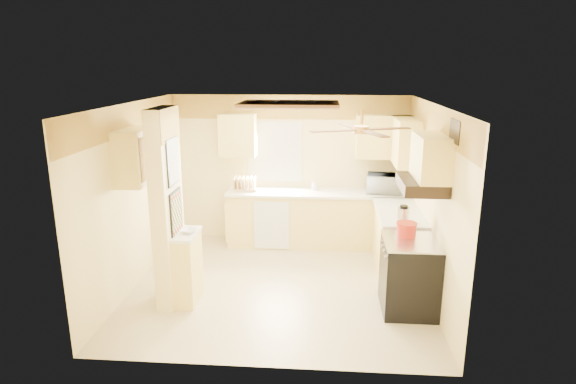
# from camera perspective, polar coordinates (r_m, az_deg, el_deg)

# --- Properties ---
(floor) EXTENTS (4.00, 4.00, 0.00)m
(floor) POSITION_cam_1_polar(r_m,az_deg,el_deg) (6.86, -1.01, -10.93)
(floor) COLOR tan
(floor) RESTS_ON ground
(ceiling) EXTENTS (4.00, 4.00, 0.00)m
(ceiling) POSITION_cam_1_polar(r_m,az_deg,el_deg) (6.19, -1.12, 10.36)
(ceiling) COLOR white
(ceiling) RESTS_ON wall_back
(wall_back) EXTENTS (4.00, 0.00, 4.00)m
(wall_back) POSITION_cam_1_polar(r_m,az_deg,el_deg) (8.25, 0.19, 2.74)
(wall_back) COLOR #F8E197
(wall_back) RESTS_ON floor
(wall_front) EXTENTS (4.00, 0.00, 4.00)m
(wall_front) POSITION_cam_1_polar(r_m,az_deg,el_deg) (4.63, -3.31, -7.24)
(wall_front) COLOR #F8E197
(wall_front) RESTS_ON floor
(wall_left) EXTENTS (0.00, 3.80, 3.80)m
(wall_left) POSITION_cam_1_polar(r_m,az_deg,el_deg) (6.89, -17.85, -0.45)
(wall_left) COLOR #F8E197
(wall_left) RESTS_ON floor
(wall_right) EXTENTS (0.00, 3.80, 3.80)m
(wall_right) POSITION_cam_1_polar(r_m,az_deg,el_deg) (6.54, 16.66, -1.17)
(wall_right) COLOR #F8E197
(wall_right) RESTS_ON floor
(wallpaper_border) EXTENTS (4.00, 0.02, 0.40)m
(wallpaper_border) POSITION_cam_1_polar(r_m,az_deg,el_deg) (8.08, 0.19, 10.01)
(wallpaper_border) COLOR #F3C347
(wallpaper_border) RESTS_ON wall_back
(partition_column) EXTENTS (0.20, 0.70, 2.50)m
(partition_column) POSITION_cam_1_polar(r_m,az_deg,el_deg) (6.18, -14.14, -1.94)
(partition_column) COLOR #F8E197
(partition_column) RESTS_ON floor
(partition_ledge) EXTENTS (0.25, 0.55, 0.90)m
(partition_ledge) POSITION_cam_1_polar(r_m,az_deg,el_deg) (6.38, -11.78, -8.89)
(partition_ledge) COLOR #FFE47D
(partition_ledge) RESTS_ON floor
(ledge_top) EXTENTS (0.28, 0.58, 0.04)m
(ledge_top) POSITION_cam_1_polar(r_m,az_deg,el_deg) (6.21, -12.01, -4.91)
(ledge_top) COLOR white
(ledge_top) RESTS_ON partition_ledge
(lower_cabinets_back) EXTENTS (3.00, 0.60, 0.90)m
(lower_cabinets_back) POSITION_cam_1_polar(r_m,az_deg,el_deg) (8.15, 3.54, -3.27)
(lower_cabinets_back) COLOR #FFE47D
(lower_cabinets_back) RESTS_ON floor
(lower_cabinets_right) EXTENTS (0.60, 1.40, 0.90)m
(lower_cabinets_right) POSITION_cam_1_polar(r_m,az_deg,el_deg) (7.29, 12.92, -5.87)
(lower_cabinets_right) COLOR #FFE47D
(lower_cabinets_right) RESTS_ON floor
(countertop_back) EXTENTS (3.04, 0.64, 0.04)m
(countertop_back) POSITION_cam_1_polar(r_m,az_deg,el_deg) (8.01, 3.59, -0.10)
(countertop_back) COLOR white
(countertop_back) RESTS_ON lower_cabinets_back
(countertop_right) EXTENTS (0.64, 1.44, 0.04)m
(countertop_right) POSITION_cam_1_polar(r_m,az_deg,el_deg) (7.14, 13.06, -2.34)
(countertop_right) COLOR white
(countertop_right) RESTS_ON lower_cabinets_right
(dishwasher_panel) EXTENTS (0.58, 0.02, 0.80)m
(dishwasher_panel) POSITION_cam_1_polar(r_m,az_deg,el_deg) (7.91, -1.95, -3.98)
(dishwasher_panel) COLOR white
(dishwasher_panel) RESTS_ON lower_cabinets_back
(window) EXTENTS (0.92, 0.02, 1.02)m
(window) POSITION_cam_1_polar(r_m,az_deg,el_deg) (8.20, -1.56, 4.80)
(window) COLOR white
(window) RESTS_ON wall_back
(upper_cab_back_left) EXTENTS (0.60, 0.35, 0.70)m
(upper_cab_back_left) POSITION_cam_1_polar(r_m,az_deg,el_deg) (8.08, -5.96, 6.73)
(upper_cab_back_left) COLOR #FFE47D
(upper_cab_back_left) RESTS_ON wall_back
(upper_cab_back_right) EXTENTS (0.90, 0.35, 0.70)m
(upper_cab_back_right) POSITION_cam_1_polar(r_m,az_deg,el_deg) (8.01, 11.30, 6.44)
(upper_cab_back_right) COLOR #FFE47D
(upper_cab_back_right) RESTS_ON wall_back
(upper_cab_right) EXTENTS (0.35, 1.00, 0.70)m
(upper_cab_right) POSITION_cam_1_polar(r_m,az_deg,el_deg) (7.58, 13.78, 5.84)
(upper_cab_right) COLOR #FFE47D
(upper_cab_right) RESTS_ON wall_right
(upper_cab_left_wall) EXTENTS (0.35, 0.75, 0.70)m
(upper_cab_left_wall) POSITION_cam_1_polar(r_m,az_deg,el_deg) (6.47, -17.65, 4.05)
(upper_cab_left_wall) COLOR #FFE47D
(upper_cab_left_wall) RESTS_ON wall_left
(upper_cab_over_stove) EXTENTS (0.35, 0.76, 0.52)m
(upper_cab_over_stove) POSITION_cam_1_polar(r_m,az_deg,el_deg) (5.82, 16.59, 3.98)
(upper_cab_over_stove) COLOR #FFE47D
(upper_cab_over_stove) RESTS_ON wall_right
(stove) EXTENTS (0.68, 0.77, 0.92)m
(stove) POSITION_cam_1_polar(r_m,az_deg,el_deg) (6.24, 14.15, -9.52)
(stove) COLOR black
(stove) RESTS_ON floor
(range_hood) EXTENTS (0.50, 0.76, 0.14)m
(range_hood) POSITION_cam_1_polar(r_m,az_deg,el_deg) (5.87, 15.54, 0.85)
(range_hood) COLOR black
(range_hood) RESTS_ON upper_cab_over_stove
(poster_menu) EXTENTS (0.02, 0.42, 0.57)m
(poster_menu) POSITION_cam_1_polar(r_m,az_deg,el_deg) (6.00, -13.48, 3.52)
(poster_menu) COLOR black
(poster_menu) RESTS_ON partition_column
(poster_nashville) EXTENTS (0.02, 0.42, 0.57)m
(poster_nashville) POSITION_cam_1_polar(r_m,az_deg,el_deg) (6.16, -13.12, -2.42)
(poster_nashville) COLOR black
(poster_nashville) RESTS_ON partition_column
(ceiling_light_panel) EXTENTS (1.35, 0.95, 0.06)m
(ceiling_light_panel) POSITION_cam_1_polar(r_m,az_deg,el_deg) (6.68, 0.17, 10.32)
(ceiling_light_panel) COLOR brown
(ceiling_light_panel) RESTS_ON ceiling
(ceiling_fan) EXTENTS (1.15, 1.15, 0.26)m
(ceiling_fan) POSITION_cam_1_polar(r_m,az_deg,el_deg) (5.51, 8.68, 7.37)
(ceiling_fan) COLOR gold
(ceiling_fan) RESTS_ON ceiling
(vent_grate) EXTENTS (0.02, 0.40, 0.25)m
(vent_grate) POSITION_cam_1_polar(r_m,az_deg,el_deg) (5.47, 19.20, 6.82)
(vent_grate) COLOR black
(vent_grate) RESTS_ON wall_right
(microwave) EXTENTS (0.60, 0.45, 0.31)m
(microwave) POSITION_cam_1_polar(r_m,az_deg,el_deg) (8.05, 11.35, 0.99)
(microwave) COLOR white
(microwave) RESTS_ON countertop_back
(bowl) EXTENTS (0.24, 0.24, 0.05)m
(bowl) POSITION_cam_1_polar(r_m,az_deg,el_deg) (6.19, -11.64, -4.54)
(bowl) COLOR white
(bowl) RESTS_ON ledge_top
(dutch_oven) EXTENTS (0.26, 0.26, 0.17)m
(dutch_oven) POSITION_cam_1_polar(r_m,az_deg,el_deg) (6.19, 13.86, -4.29)
(dutch_oven) COLOR red
(dutch_oven) RESTS_ON stove
(kettle) EXTENTS (0.16, 0.16, 0.25)m
(kettle) POSITION_cam_1_polar(r_m,az_deg,el_deg) (6.56, 13.52, -2.67)
(kettle) COLOR silver
(kettle) RESTS_ON countertop_right
(dish_rack) EXTENTS (0.42, 0.33, 0.22)m
(dish_rack) POSITION_cam_1_polar(r_m,az_deg,el_deg) (8.10, -5.17, 0.77)
(dish_rack) COLOR #D2B579
(dish_rack) RESTS_ON countertop_back
(utensil_crock) EXTENTS (0.10, 0.10, 0.20)m
(utensil_crock) POSITION_cam_1_polar(r_m,az_deg,el_deg) (8.10, 3.17, 0.71)
(utensil_crock) COLOR white
(utensil_crock) RESTS_ON countertop_back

